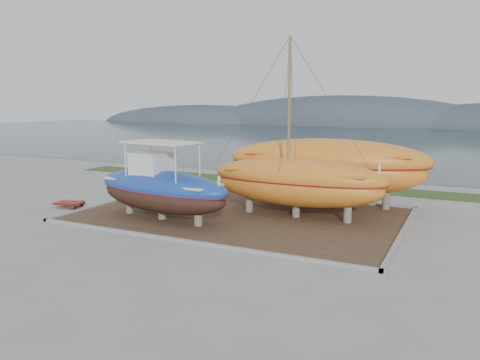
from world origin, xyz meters
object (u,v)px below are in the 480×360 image
at_px(blue_caique, 161,181).
at_px(red_trailer, 69,205).
at_px(white_dinghy, 165,187).
at_px(orange_sailboat, 298,129).
at_px(orange_bare_hull, 327,173).

height_order(blue_caique, red_trailer, blue_caique).
xyz_separation_m(white_dinghy, orange_sailboat, (10.17, -1.49, 4.38)).
relative_size(orange_sailboat, orange_bare_hull, 0.81).
relative_size(white_dinghy, red_trailer, 1.81).
distance_m(white_dinghy, red_trailer, 6.37).
relative_size(blue_caique, red_trailer, 3.69).
bearing_deg(red_trailer, orange_bare_hull, 13.90).
bearing_deg(orange_bare_hull, blue_caique, -142.86).
distance_m(white_dinghy, orange_bare_hull, 11.19).
bearing_deg(orange_bare_hull, white_dinghy, -176.87).
distance_m(white_dinghy, orange_sailboat, 11.17).
bearing_deg(orange_sailboat, orange_bare_hull, 79.35).
bearing_deg(blue_caique, red_trailer, -172.33).
xyz_separation_m(blue_caique, white_dinghy, (-3.54, 5.27, -1.52)).
xyz_separation_m(blue_caique, orange_sailboat, (6.63, 3.78, 2.86)).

